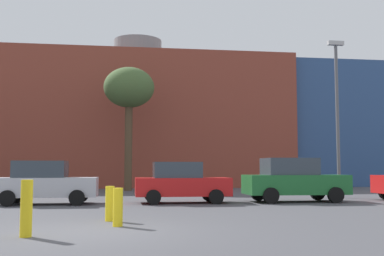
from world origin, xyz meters
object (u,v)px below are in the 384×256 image
Objects in this scene: parked_car_1 at (45,183)px; parked_car_2 at (181,183)px; bollard_yellow_1 at (26,208)px; street_lamp at (337,108)px; parked_car_3 at (294,180)px; bare_tree_0 at (129,90)px; bollard_yellow_2 at (118,207)px; bollard_yellow_0 at (110,204)px.

parked_car_2 is (5.39, 0.00, -0.02)m from parked_car_1.
bollard_yellow_1 is 17.11m from street_lamp.
bare_tree_0 is (-6.91, 10.94, 5.50)m from parked_car_3.
bare_tree_0 is 1.03× the size of street_lamp.
street_lamp is (10.03, -8.62, -2.07)m from bare_tree_0.
bollard_yellow_2 is (-2.42, -7.56, -0.36)m from parked_car_2.
bare_tree_0 is at bearing 83.90° from bollard_yellow_1.
street_lamp is at bearing 9.88° from parked_car_1.
bollard_yellow_2 is at bearing -90.95° from bare_tree_0.
parked_car_1 is 3.35× the size of bollard_yellow_1.
parked_car_3 is at bearing -57.72° from bare_tree_0.
bollard_yellow_2 is 14.81m from street_lamp.
parked_car_1 is 12.70m from bare_tree_0.
bare_tree_0 is (3.28, 10.94, 5.57)m from parked_car_1.
bare_tree_0 is 13.38m from street_lamp.
parked_car_3 reaches higher than bollard_yellow_0.
parked_car_1 is at bearing 113.34° from bollard_yellow_0.
bollard_yellow_2 is (-7.22, -7.56, -0.45)m from parked_car_3.
parked_car_3 is 5.19m from street_lamp.
bollard_yellow_0 is 0.79× the size of bollard_yellow_1.
parked_car_3 is 4.57× the size of bollard_yellow_2.
bollard_yellow_0 and bollard_yellow_2 have the same top height.
street_lamp is at bearing 43.70° from bollard_yellow_2.
bollard_yellow_0 is (2.74, -6.35, -0.38)m from parked_car_1.
bollard_yellow_0 is at bearing -66.66° from parked_car_1.
parked_car_2 is at bearing 67.32° from bollard_yellow_0.
parked_car_1 is 9.18m from bollard_yellow_1.
parked_car_1 is 8.13m from bollard_yellow_2.
bare_tree_0 is 8.48× the size of bollard_yellow_0.
bare_tree_0 is at bearing 139.32° from street_lamp.
bare_tree_0 is at bearing 100.93° from parked_car_2.
street_lamp is (10.33, 9.88, 3.89)m from bollard_yellow_2.
bare_tree_0 reaches higher than bollard_yellow_0.
parked_car_3 is at bearing 46.32° from bollard_yellow_2.
bollard_yellow_2 is at bearing -136.30° from street_lamp.
parked_car_3 reaches higher than bollard_yellow_2.
parked_car_3 is 0.55× the size of street_lamp.
bollard_yellow_1 is 0.15× the size of street_lamp.
bollard_yellow_1 is 1.26× the size of bollard_yellow_2.
bollard_yellow_2 is at bearing -68.52° from parked_car_1.
bare_tree_0 is 8.49× the size of bollard_yellow_2.
bollard_yellow_1 is (-4.25, -9.11, -0.24)m from parked_car_2.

